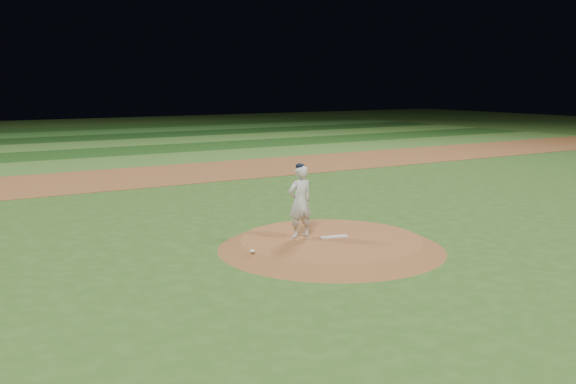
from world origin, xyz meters
The scene contains 12 objects.
ground centered at (0.00, 0.00, 0.00)m, with size 120.00×120.00×0.00m, color #2E561B.
infield_dirt_band centered at (0.00, 14.00, 0.01)m, with size 70.00×6.00×0.02m, color brown.
outfield_stripe_0 centered at (0.00, 19.50, 0.01)m, with size 70.00×5.00×0.02m, color #3E6C27.
outfield_stripe_1 centered at (0.00, 24.50, 0.01)m, with size 70.00×5.00×0.02m, color #1C4616.
outfield_stripe_2 centered at (0.00, 29.50, 0.01)m, with size 70.00×5.00×0.02m, color #3F7229.
outfield_stripe_3 centered at (0.00, 34.50, 0.01)m, with size 70.00×5.00×0.02m, color #173F14.
outfield_stripe_4 centered at (0.00, 39.50, 0.01)m, with size 70.00×5.00×0.02m, color #306C27.
outfield_stripe_5 centered at (0.00, 44.50, 0.01)m, with size 70.00×5.00×0.02m, color #1E4D18.
pitchers_mound centered at (0.00, 0.00, 0.12)m, with size 5.50×5.50×0.25m, color brown.
pitching_rubber centered at (0.11, 0.04, 0.27)m, with size 0.69×0.17×0.03m, color silver.
rosin_bag centered at (-2.25, -0.14, 0.28)m, with size 0.12×0.12×0.06m, color white.
pitcher_on_mound centered at (-0.58, 0.50, 1.15)m, with size 0.66×0.44×1.82m.
Camera 1 is at (-8.80, -12.34, 4.00)m, focal length 40.00 mm.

